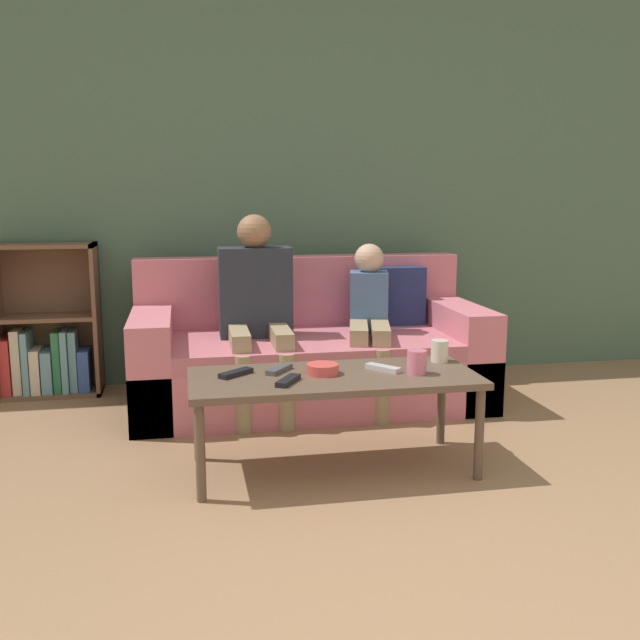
# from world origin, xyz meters

# --- Properties ---
(ground_plane) EXTENTS (22.00, 22.00, 0.00)m
(ground_plane) POSITION_xyz_m (0.00, 0.00, 0.00)
(ground_plane) COLOR #997251
(wall_back) EXTENTS (12.00, 0.06, 2.60)m
(wall_back) POSITION_xyz_m (0.00, 2.97, 1.30)
(wall_back) COLOR #4C6B56
(wall_back) RESTS_ON ground_plane
(couch) EXTENTS (2.00, 0.93, 0.83)m
(couch) POSITION_xyz_m (-0.12, 2.35, 0.28)
(couch) COLOR #D1707F
(couch) RESTS_ON ground_plane
(bookshelf) EXTENTS (0.59, 0.28, 0.92)m
(bookshelf) POSITION_xyz_m (-1.66, 2.81, 0.35)
(bookshelf) COLOR brown
(bookshelf) RESTS_ON ground_plane
(coffee_table) EXTENTS (1.26, 0.54, 0.44)m
(coffee_table) POSITION_xyz_m (-0.21, 1.28, 0.40)
(coffee_table) COLOR brown
(coffee_table) RESTS_ON ground_plane
(person_adult) EXTENTS (0.41, 0.64, 1.10)m
(person_adult) POSITION_xyz_m (-0.44, 2.26, 0.63)
(person_adult) COLOR #9E8966
(person_adult) RESTS_ON ground_plane
(person_child) EXTENTS (0.36, 0.67, 0.93)m
(person_child) POSITION_xyz_m (0.20, 2.21, 0.52)
(person_child) COLOR #9E8966
(person_child) RESTS_ON ground_plane
(cup_near) EXTENTS (0.08, 0.08, 0.10)m
(cup_near) POSITION_xyz_m (0.33, 1.43, 0.49)
(cup_near) COLOR silver
(cup_near) RESTS_ON coffee_table
(cup_far) EXTENTS (0.09, 0.09, 0.11)m
(cup_far) POSITION_xyz_m (0.15, 1.23, 0.49)
(cup_far) COLOR pink
(cup_far) RESTS_ON coffee_table
(tv_remote_0) EXTENTS (0.13, 0.17, 0.02)m
(tv_remote_0) POSITION_xyz_m (-0.42, 1.18, 0.45)
(tv_remote_0) COLOR black
(tv_remote_0) RESTS_ON coffee_table
(tv_remote_1) EXTENTS (0.14, 0.17, 0.02)m
(tv_remote_1) POSITION_xyz_m (-0.43, 1.38, 0.45)
(tv_remote_1) COLOR #47474C
(tv_remote_1) RESTS_ON coffee_table
(tv_remote_2) EXTENTS (0.14, 0.16, 0.02)m
(tv_remote_2) POSITION_xyz_m (0.03, 1.32, 0.45)
(tv_remote_2) COLOR #B7B7BC
(tv_remote_2) RESTS_ON coffee_table
(tv_remote_3) EXTENTS (0.16, 0.15, 0.02)m
(tv_remote_3) POSITION_xyz_m (-0.63, 1.35, 0.45)
(tv_remote_3) COLOR black
(tv_remote_3) RESTS_ON coffee_table
(snack_bowl) EXTENTS (0.14, 0.14, 0.05)m
(snack_bowl) POSITION_xyz_m (-0.25, 1.31, 0.46)
(snack_bowl) COLOR #DB4C47
(snack_bowl) RESTS_ON coffee_table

